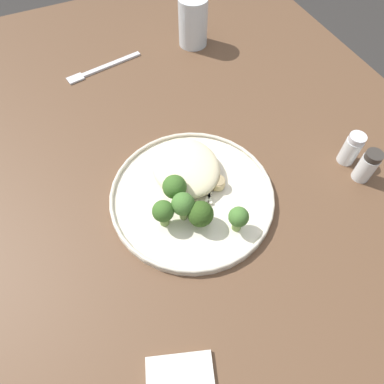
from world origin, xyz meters
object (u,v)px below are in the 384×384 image
Objects in this scene: seared_scallop_front_small at (190,168)px; broccoli_floret_beside_noodles at (163,212)px; water_glass at (193,24)px; salt_shaker at (351,149)px; broccoli_floret_split_head at (183,205)px; dinner_fork at (102,68)px; seared_scallop_half_hidden at (192,157)px; dinner_plate at (192,196)px; pepper_shaker at (367,166)px; seared_scallop_rear_pale at (176,161)px; broccoli_floret_center_pile at (238,218)px; seared_scallop_large_seared at (182,178)px; seared_scallop_center_golden at (218,183)px; broccoli_floret_left_leaning at (175,187)px; broccoli_floret_small_sprig at (200,214)px.

broccoli_floret_beside_noodles is at bearing -46.14° from seared_scallop_front_small.
water_glass is 0.48m from salt_shaker.
dinner_fork is (-0.45, -0.01, -0.05)m from broccoli_floret_split_head.
broccoli_floret_split_head is at bearing 85.24° from broccoli_floret_beside_noodles.
dinner_plate is at bearing -24.21° from seared_scallop_half_hidden.
pepper_shaker is at bearing 81.45° from broccoli_floret_beside_noodles.
seared_scallop_front_small is 0.30m from salt_shaker.
seared_scallop_rear_pale is 0.47× the size of broccoli_floret_center_pile.
broccoli_floret_center_pile is at bearing 8.43° from seared_scallop_front_small.
seared_scallop_front_small is at bearing 148.97° from broccoli_floret_split_head.
seared_scallop_rear_pale is 0.76× the size of seared_scallop_large_seared.
broccoli_floret_center_pile is at bearing -6.66° from seared_scallop_center_golden.
broccoli_floret_beside_noodles is 0.84× the size of salt_shaker.
pepper_shaker reaches higher than seared_scallop_half_hidden.
dinner_fork is at bearing -178.04° from broccoli_floret_left_leaning.
seared_scallop_center_golden is 0.06m from seared_scallop_large_seared.
seared_scallop_half_hidden is 0.62× the size of broccoli_floret_center_pile.
salt_shaker reaches higher than broccoli_floret_small_sprig.
seared_scallop_front_small is at bearing 159.04° from dinner_plate.
pepper_shaker is (0.14, 0.29, 0.01)m from seared_scallop_front_small.
water_glass reaches higher than broccoli_floret_center_pile.
dinner_fork is at bearing -172.42° from seared_scallop_rear_pale.
broccoli_floret_left_leaning is 0.34m from salt_shaker.
seared_scallop_large_seared is 0.54× the size of broccoli_floret_split_head.
broccoli_floret_beside_noodles is 0.37m from salt_shaker.
broccoli_floret_split_head is at bearing -98.92° from pepper_shaker.
dinner_plate is 5.48× the size of broccoli_floret_small_sprig.
broccoli_floret_beside_noodles is 0.12m from broccoli_floret_center_pile.
seared_scallop_front_small is at bearing 133.86° from broccoli_floret_beside_noodles.
broccoli_floret_left_leaning is at bearing 1.96° from dinner_fork.
seared_scallop_rear_pale is 0.77× the size of seared_scallop_half_hidden.
pepper_shaker is (0.08, 0.26, 0.01)m from seared_scallop_center_golden.
dinner_plate is 8.74× the size of seared_scallop_large_seared.
broccoli_floret_split_head is 1.15× the size of broccoli_floret_small_sprig.
seared_scallop_half_hidden is at bearing 12.24° from dinner_fork.
broccoli_floret_left_leaning is (-0.09, -0.07, 0.00)m from broccoli_floret_center_pile.
seared_scallop_rear_pale reaches higher than seared_scallop_large_seared.
salt_shaker is (0.01, 0.34, -0.02)m from broccoli_floret_split_head.
seared_scallop_half_hidden is 0.58× the size of broccoli_floret_beside_noodles.
seared_scallop_rear_pale is at bearing -110.85° from salt_shaker.
broccoli_floret_small_sprig reaches higher than seared_scallop_front_small.
dinner_fork is at bearing -178.32° from broccoli_floret_split_head.
seared_scallop_front_small is 0.58× the size of broccoli_floret_beside_noodles.
seared_scallop_rear_pale is at bearing 163.01° from broccoli_floret_split_head.
broccoli_floret_small_sprig is 0.32m from salt_shaker.
seared_scallop_half_hidden is 0.12m from broccoli_floret_split_head.
seared_scallop_large_seared is 0.50× the size of pepper_shaker.
seared_scallop_large_seared is 0.29× the size of water_glass.
seared_scallop_front_small is 0.98× the size of seared_scallop_large_seared.
broccoli_floret_center_pile is at bearing 51.83° from broccoli_floret_split_head.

